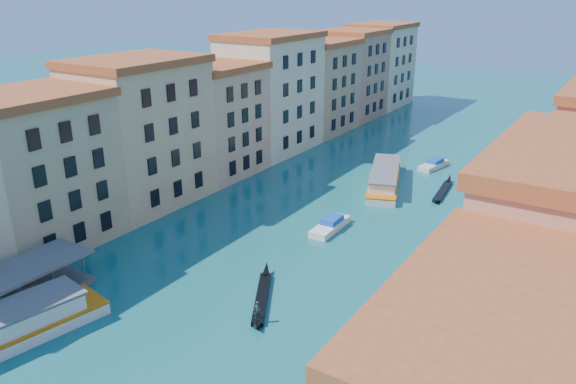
{
  "coord_description": "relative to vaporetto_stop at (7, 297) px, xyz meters",
  "views": [
    {
      "loc": [
        30.77,
        -12.46,
        28.94
      ],
      "look_at": [
        -2.13,
        39.22,
        6.16
      ],
      "focal_mm": 35.0,
      "sensor_mm": 36.0,
      "label": 1
    }
  ],
  "objects": [
    {
      "name": "motorboat_far",
      "position": [
        19.27,
        64.38,
        -0.89
      ],
      "size": [
        3.34,
        7.07,
        1.41
      ],
      "rotation": [
        0.0,
        0.0,
        -0.18
      ],
      "color": "silver",
      "rests_on": "ground"
    },
    {
      "name": "gondola_fore",
      "position": [
        19.08,
        14.29,
        -1.03
      ],
      "size": [
        6.82,
        11.03,
        2.43
      ],
      "rotation": [
        0.0,
        0.0,
        0.52
      ],
      "color": "black",
      "rests_on": "ground"
    },
    {
      "name": "left_bank_palazzos",
      "position": [
        -10.0,
        52.68,
        8.27
      ],
      "size": [
        12.8,
        128.4,
        21.0
      ],
      "color": "beige",
      "rests_on": "ground"
    },
    {
      "name": "quay",
      "position": [
        38.0,
        53.0,
        -0.94
      ],
      "size": [
        4.0,
        140.0,
        1.0
      ],
      "primitive_type": "cube",
      "color": "#AFA68D",
      "rests_on": "ground"
    },
    {
      "name": "vaporetto_stop",
      "position": [
        0.0,
        0.0,
        0.0
      ],
      "size": [
        5.4,
        16.4,
        3.65
      ],
      "color": "#5E5E60",
      "rests_on": "ground"
    },
    {
      "name": "motorboat_mid",
      "position": [
        16.68,
        32.71,
        -0.86
      ],
      "size": [
        2.47,
        7.31,
        1.5
      ],
      "rotation": [
        0.0,
        0.0,
        0.03
      ],
      "color": "silver",
      "rests_on": "ground"
    },
    {
      "name": "vaporetto_far",
      "position": [
        15.76,
        51.72,
        -0.2
      ],
      "size": [
        10.2,
        18.81,
        2.75
      ],
      "rotation": [
        0.0,
        0.0,
        0.35
      ],
      "color": "silver",
      "rests_on": "ground"
    },
    {
      "name": "mooring_poles_right",
      "position": [
        35.1,
        16.8,
        -0.14
      ],
      "size": [
        1.44,
        54.24,
        3.2
      ],
      "color": "#54321D",
      "rests_on": "ground"
    },
    {
      "name": "gondola_far",
      "position": [
        24.36,
        53.41,
        -1.09
      ],
      "size": [
        2.3,
        11.99,
        1.7
      ],
      "rotation": [
        0.0,
        0.0,
        0.12
      ],
      "color": "black",
      "rests_on": "ground"
    },
    {
      "name": "restaurant_awnings",
      "position": [
        38.19,
        11.0,
        1.55
      ],
      "size": [
        3.2,
        44.55,
        3.12
      ],
      "color": "maroon",
      "rests_on": "ground"
    }
  ]
}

